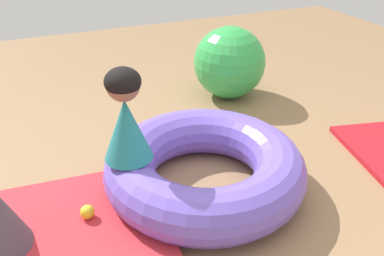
{
  "coord_description": "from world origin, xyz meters",
  "views": [
    {
      "loc": [
        -0.94,
        -1.86,
        1.64
      ],
      "look_at": [
        -0.01,
        0.29,
        0.34
      ],
      "focal_mm": 38.98,
      "sensor_mm": 36.0,
      "label": 1
    }
  ],
  "objects_px": {
    "inflatable_cushion": "(205,168)",
    "exercise_ball_large": "(229,63)",
    "play_ball_yellow": "(87,212)",
    "child_in_teal": "(126,116)",
    "play_ball_blue": "(123,185)"
  },
  "relations": [
    {
      "from": "inflatable_cushion",
      "to": "child_in_teal",
      "type": "height_order",
      "value": "child_in_teal"
    },
    {
      "from": "play_ball_blue",
      "to": "play_ball_yellow",
      "type": "relative_size",
      "value": 0.77
    },
    {
      "from": "inflatable_cushion",
      "to": "exercise_ball_large",
      "type": "xyz_separation_m",
      "value": [
        0.81,
        1.22,
        0.17
      ]
    },
    {
      "from": "inflatable_cushion",
      "to": "exercise_ball_large",
      "type": "distance_m",
      "value": 1.47
    },
    {
      "from": "inflatable_cushion",
      "to": "play_ball_blue",
      "type": "height_order",
      "value": "inflatable_cushion"
    },
    {
      "from": "play_ball_yellow",
      "to": "exercise_ball_large",
      "type": "bearing_deg",
      "value": 38.72
    },
    {
      "from": "child_in_teal",
      "to": "play_ball_blue",
      "type": "distance_m",
      "value": 0.52
    },
    {
      "from": "inflatable_cushion",
      "to": "child_in_teal",
      "type": "bearing_deg",
      "value": 172.03
    },
    {
      "from": "inflatable_cushion",
      "to": "play_ball_blue",
      "type": "relative_size",
      "value": 19.89
    },
    {
      "from": "child_in_teal",
      "to": "play_ball_yellow",
      "type": "distance_m",
      "value": 0.59
    },
    {
      "from": "play_ball_yellow",
      "to": "child_in_teal",
      "type": "bearing_deg",
      "value": 18.74
    },
    {
      "from": "play_ball_blue",
      "to": "exercise_ball_large",
      "type": "relative_size",
      "value": 0.1
    },
    {
      "from": "child_in_teal",
      "to": "exercise_ball_large",
      "type": "xyz_separation_m",
      "value": [
        1.27,
        1.15,
        -0.26
      ]
    },
    {
      "from": "play_ball_blue",
      "to": "inflatable_cushion",
      "type": "bearing_deg",
      "value": -16.79
    },
    {
      "from": "inflatable_cushion",
      "to": "play_ball_blue",
      "type": "distance_m",
      "value": 0.52
    }
  ]
}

